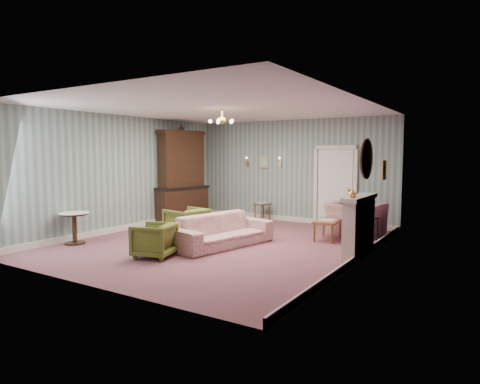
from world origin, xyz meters
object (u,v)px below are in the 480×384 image
Objects in this scene: olive_chair_b at (187,223)px; wingback_chair at (356,213)px; olive_chair_a at (154,239)px; dresser at (181,174)px; side_table_black at (367,230)px; olive_chair_c at (203,225)px; pedestal_table at (74,228)px; sofa_chintz at (222,225)px; fireplace at (359,226)px; coffee_table at (328,230)px.

wingback_chair is (3.02, 2.65, 0.12)m from olive_chair_b.
olive_chair_a is 0.87× the size of olive_chair_b.
dresser is at bearing -163.59° from olive_chair_a.
side_table_black is (3.03, 3.49, -0.08)m from olive_chair_a.
olive_chair_c is 1.04× the size of pedestal_table.
dresser is (-2.19, 1.87, 1.02)m from olive_chair_c.
sofa_chintz is (0.62, -0.17, 0.09)m from olive_chair_c.
wingback_chair is at bearing 150.04° from olive_chair_c.
olive_chair_c is 3.36m from fireplace.
fireplace is 2.51× the size of side_table_black.
olive_chair_a is at bearing -146.85° from fireplace.
fireplace is at bearing -81.32° from side_table_black.
olive_chair_a is at bearing -123.55° from coffee_table.
olive_chair_a is at bearing 172.27° from sofa_chintz.
fireplace reaches higher than olive_chair_c.
dresser reaches higher than olive_chair_a.
wingback_chair is (2.56, 4.17, 0.17)m from olive_chair_a.
olive_chair_a reaches higher than coffee_table.
side_table_black is (5.30, -0.01, -1.10)m from dresser.
sofa_chintz reaches higher than olive_chair_c.
coffee_table is at bearing -29.71° from sofa_chintz.
wingback_chair reaches higher than sofa_chintz.
pedestal_table is at bearing 130.86° from sofa_chintz.
wingback_chair is at bearing 108.18° from fireplace.
sofa_chintz is at bearing 91.25° from olive_chair_c.
sofa_chintz is at bearing -140.92° from side_table_black.
side_table_black is at bearing 98.68° from fireplace.
olive_chair_a is 4.30m from dresser.
olive_chair_b is (-0.46, 1.52, 0.05)m from olive_chair_a.
olive_chair_b is at bearing -150.51° from side_table_black.
olive_chair_c is 0.81× the size of coffee_table.
olive_chair_c is 0.26× the size of dresser.
coffee_table is at bearing 131.81° from fireplace.
wingback_chair is at bearing 140.91° from olive_chair_b.
olive_chair_b reaches higher than pedestal_table.
sofa_chintz reaches higher than olive_chair_a.
sofa_chintz reaches higher than pedestal_table.
coffee_table is at bearing 129.89° from olive_chair_a.
pedestal_table is at bearing -39.38° from olive_chair_b.
fireplace is (3.70, 0.60, 0.17)m from olive_chair_b.
olive_chair_b is 0.92× the size of coffee_table.
olive_chair_b is at bearing 99.33° from sofa_chintz.
olive_chair_a is 0.51× the size of fireplace.
sofa_chintz is 2.61× the size of coffee_table.
sofa_chintz is 0.84× the size of dresser.
dresser is 5.41m from side_table_black.
olive_chair_b reaches higher than olive_chair_a.
wingback_chair is 4.95m from dresser.
dresser is 1.97× the size of fireplace.
sofa_chintz reaches higher than olive_chair_b.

